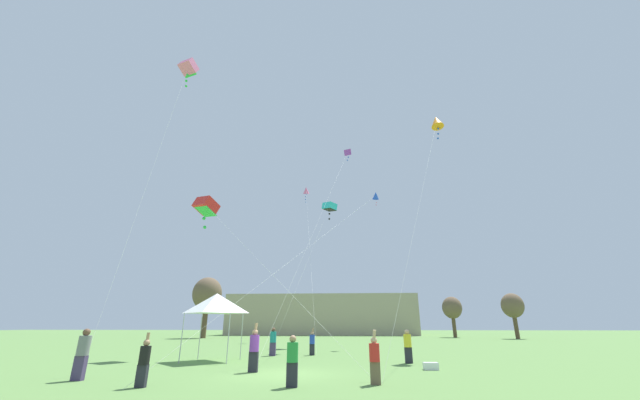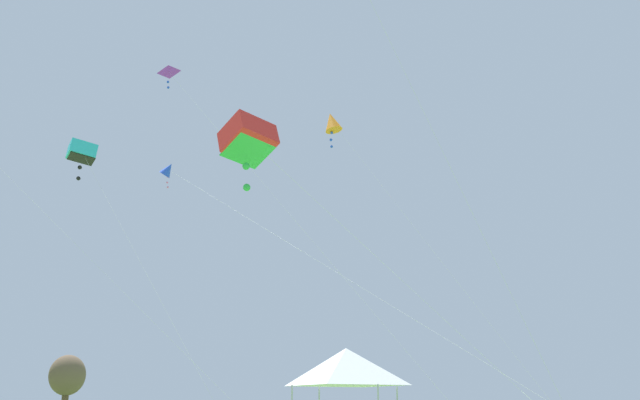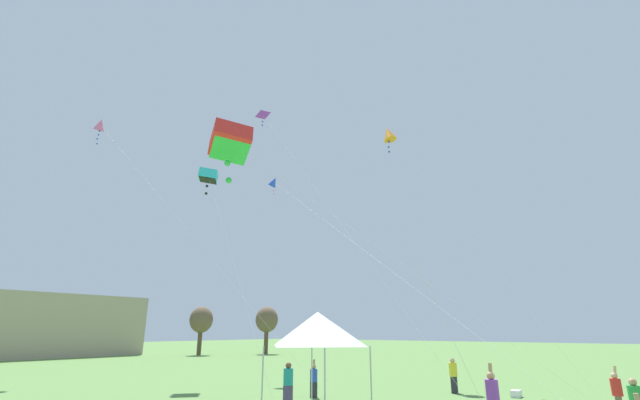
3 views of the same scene
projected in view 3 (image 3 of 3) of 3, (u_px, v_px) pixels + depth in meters
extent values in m
cylinder|color=brown|center=(199.00, 343.00, 55.12)|extent=(0.55, 0.55, 3.05)
ellipsoid|color=brown|center=(201.00, 320.00, 55.95)|extent=(3.00, 3.00, 3.33)
cylinder|color=brown|center=(266.00, 342.00, 57.59)|extent=(0.56, 0.56, 3.10)
ellipsoid|color=brown|center=(267.00, 319.00, 58.44)|extent=(3.05, 3.05, 3.39)
cylinder|color=#B7B7BC|center=(325.00, 395.00, 12.30)|extent=(0.05, 0.05, 2.55)
cylinder|color=#B7B7BC|center=(371.00, 386.00, 14.22)|extent=(0.05, 0.05, 2.55)
cylinder|color=#B7B7BC|center=(262.00, 388.00, 13.80)|extent=(0.05, 0.05, 2.55)
cylinder|color=#B7B7BC|center=(312.00, 381.00, 15.72)|extent=(0.05, 0.05, 2.55)
pyramid|color=white|center=(318.00, 329.00, 14.54)|extent=(2.84, 2.84, 1.11)
cube|color=white|center=(516.00, 394.00, 20.38)|extent=(0.64, 0.40, 0.31)
cylinder|color=#288E3D|center=(635.00, 396.00, 13.41)|extent=(0.38, 0.38, 0.62)
sphere|color=tan|center=(633.00, 382.00, 13.53)|extent=(0.24, 0.24, 0.24)
cylinder|color=red|center=(616.00, 387.00, 15.93)|extent=(0.36, 0.36, 0.60)
sphere|color=tan|center=(614.00, 376.00, 16.05)|extent=(0.23, 0.23, 0.23)
cylinder|color=tan|center=(615.00, 373.00, 16.07)|extent=(0.18, 0.21, 0.52)
cube|color=#282833|center=(314.00, 390.00, 20.27)|extent=(0.33, 0.18, 0.70)
cylinder|color=blue|center=(314.00, 375.00, 20.45)|extent=(0.35, 0.35, 0.57)
sphere|color=tan|center=(314.00, 367.00, 20.57)|extent=(0.22, 0.22, 0.22)
cylinder|color=tan|center=(314.00, 365.00, 20.63)|extent=(0.21, 0.18, 0.50)
cube|color=#282833|center=(454.00, 385.00, 21.72)|extent=(0.38, 0.21, 0.79)
cylinder|color=yellow|center=(453.00, 370.00, 21.93)|extent=(0.40, 0.40, 0.65)
sphere|color=tan|center=(452.00, 361.00, 22.06)|extent=(0.25, 0.25, 0.25)
cube|color=#473860|center=(288.00, 396.00, 18.00)|extent=(0.39, 0.21, 0.82)
cylinder|color=teal|center=(288.00, 377.00, 18.22)|extent=(0.41, 0.41, 0.67)
sphere|color=brown|center=(289.00, 365.00, 18.35)|extent=(0.26, 0.26, 0.26)
cylinder|color=purple|center=(492.00, 391.00, 13.94)|extent=(0.41, 0.41, 0.68)
sphere|color=tan|center=(491.00, 376.00, 14.08)|extent=(0.26, 0.26, 0.26)
cylinder|color=tan|center=(491.00, 372.00, 14.12)|extent=(0.18, 0.14, 0.58)
cylinder|color=silver|center=(331.00, 209.00, 22.87)|extent=(4.69, 16.00, 18.52)
pyramid|color=purple|center=(263.00, 114.00, 32.08)|extent=(1.00, 1.05, 0.55)
sphere|color=blue|center=(263.00, 122.00, 31.93)|extent=(0.13, 0.13, 0.13)
sphere|color=blue|center=(262.00, 125.00, 31.70)|extent=(0.13, 0.13, 0.13)
cylinder|color=silver|center=(356.00, 245.00, 21.13)|extent=(10.45, 21.97, 14.23)
cone|color=blue|center=(274.00, 182.00, 33.60)|extent=(0.84, 1.08, 1.07)
sphere|color=pink|center=(274.00, 187.00, 33.47)|extent=(0.10, 0.10, 0.10)
sphere|color=pink|center=(274.00, 191.00, 33.46)|extent=(0.10, 0.10, 0.10)
sphere|color=pink|center=(274.00, 194.00, 33.26)|extent=(0.10, 0.10, 0.10)
cylinder|color=silver|center=(320.00, 59.00, 12.39)|extent=(1.87, 8.15, 21.19)
cylinder|color=silver|center=(461.00, 225.00, 24.71)|extent=(6.68, 12.33, 17.79)
cone|color=orange|center=(389.00, 134.00, 33.45)|extent=(1.43, 1.61, 1.38)
sphere|color=blue|center=(389.00, 142.00, 33.33)|extent=(0.16, 0.16, 0.16)
sphere|color=blue|center=(389.00, 147.00, 33.19)|extent=(0.16, 0.16, 0.16)
sphere|color=blue|center=(389.00, 152.00, 32.96)|extent=(0.16, 0.16, 0.16)
cylinder|color=silver|center=(419.00, 277.00, 16.07)|extent=(10.86, 9.67, 9.97)
cube|color=red|center=(231.00, 141.00, 16.27)|extent=(1.98, 1.95, 1.37)
cube|color=green|center=(230.00, 151.00, 16.15)|extent=(1.66, 1.63, 0.66)
sphere|color=green|center=(227.00, 163.00, 15.96)|extent=(0.23, 0.23, 0.23)
sphere|color=green|center=(229.00, 180.00, 15.87)|extent=(0.23, 0.23, 0.23)
cylinder|color=silver|center=(181.00, 222.00, 28.11)|extent=(3.21, 21.53, 19.69)
cone|color=pink|center=(100.00, 125.00, 36.11)|extent=(0.91, 1.17, 1.22)
sphere|color=blue|center=(100.00, 131.00, 35.99)|extent=(0.14, 0.14, 0.14)
sphere|color=blue|center=(98.00, 135.00, 35.77)|extent=(0.14, 0.14, 0.14)
sphere|color=blue|center=(97.00, 139.00, 35.63)|extent=(0.14, 0.14, 0.14)
sphere|color=blue|center=(97.00, 144.00, 35.59)|extent=(0.14, 0.14, 0.14)
cylinder|color=silver|center=(233.00, 260.00, 24.50)|extent=(3.66, 10.77, 13.83)
cube|color=#2DBCD1|center=(208.00, 176.00, 31.06)|extent=(1.72, 1.65, 0.94)
cube|color=black|center=(208.00, 180.00, 30.96)|extent=(1.53, 1.54, 0.29)
sphere|color=black|center=(207.00, 186.00, 30.81)|extent=(0.20, 0.20, 0.20)
sphere|color=black|center=(206.00, 193.00, 30.64)|extent=(0.20, 0.20, 0.20)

